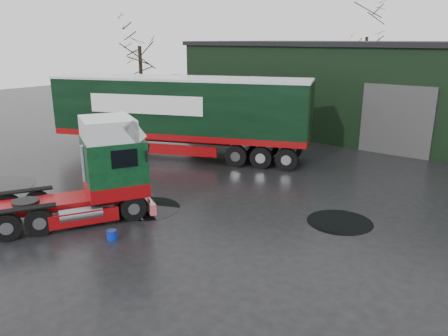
# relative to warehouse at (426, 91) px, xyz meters

# --- Properties ---
(ground) EXTENTS (100.00, 100.00, 0.00)m
(ground) POSITION_rel_warehouse_xyz_m (-2.00, -20.00, -3.16)
(ground) COLOR black
(warehouse) EXTENTS (32.40, 12.40, 6.30)m
(warehouse) POSITION_rel_warehouse_xyz_m (0.00, 0.00, 0.00)
(warehouse) COLOR black
(warehouse) RESTS_ON ground
(hero_tractor) EXTENTS (5.15, 6.56, 3.77)m
(hero_tractor) POSITION_rel_warehouse_xyz_m (-6.50, -23.00, -1.27)
(hero_tractor) COLOR black
(hero_tractor) RESTS_ON ground
(trailer_left) EXTENTS (14.56, 8.26, 4.51)m
(trailer_left) POSITION_rel_warehouse_xyz_m (-9.50, -13.77, -0.90)
(trailer_left) COLOR silver
(trailer_left) RESTS_ON ground
(wash_bucket) EXTENTS (0.46, 0.46, 0.33)m
(wash_bucket) POSITION_rel_warehouse_xyz_m (-3.94, -23.16, -2.99)
(wash_bucket) COLOR #0821B2
(wash_bucket) RESTS_ON ground
(tree_left) EXTENTS (4.40, 4.40, 8.50)m
(tree_left) POSITION_rel_warehouse_xyz_m (-19.00, -8.00, 1.09)
(tree_left) COLOR black
(tree_left) RESTS_ON ground
(tree_back_a) EXTENTS (4.40, 4.40, 9.50)m
(tree_back_a) POSITION_rel_warehouse_xyz_m (-8.00, 10.00, 1.59)
(tree_back_a) COLOR black
(tree_back_a) RESTS_ON ground
(puddle_0) EXTENTS (2.57, 2.57, 0.01)m
(puddle_0) POSITION_rel_warehouse_xyz_m (-5.07, -20.50, -3.15)
(puddle_0) COLOR black
(puddle_0) RESTS_ON ground
(puddle_1) EXTENTS (2.40, 2.40, 0.01)m
(puddle_1) POSITION_rel_warehouse_xyz_m (1.53, -17.12, -3.15)
(puddle_1) COLOR black
(puddle_1) RESTS_ON ground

